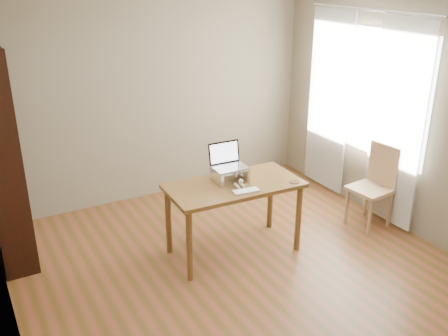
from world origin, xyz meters
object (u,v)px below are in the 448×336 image
bookshelf (1,158)px  keyboard (246,191)px  laptop (227,161)px  cat (231,173)px  chair (376,183)px  desk (234,194)px

bookshelf → keyboard: bookshelf is taller
laptop → cat: (0.02, -0.03, -0.13)m
laptop → chair: 1.76m
keyboard → bookshelf: bearing=154.4°
cat → chair: bearing=-7.2°
desk → keyboard: size_ratio=4.86×
bookshelf → laptop: bearing=-23.8°
laptop → chair: bearing=-10.7°
laptop → keyboard: 0.40m
bookshelf → cat: 2.17m
keyboard → cat: (0.02, 0.33, 0.05)m
chair → keyboard: bearing=173.5°
desk → cat: cat is taller
bookshelf → desk: (1.95, -1.00, -0.41)m
keyboard → chair: bearing=5.4°
bookshelf → desk: size_ratio=1.57×
bookshelf → cat: (1.97, -0.89, -0.24)m
cat → chair: (1.64, -0.36, -0.32)m
keyboard → laptop: bearing=96.6°
bookshelf → desk: bookshelf is taller
bookshelf → chair: (3.60, -1.25, -0.56)m
laptop → keyboard: bearing=-87.4°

